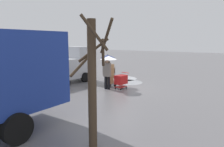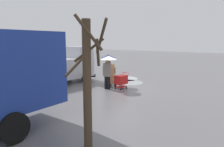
{
  "view_description": "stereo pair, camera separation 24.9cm",
  "coord_description": "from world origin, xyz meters",
  "views": [
    {
      "loc": [
        -7.22,
        11.29,
        3.07
      ],
      "look_at": [
        -0.02,
        0.82,
        1.05
      ],
      "focal_mm": 33.49,
      "sensor_mm": 36.0,
      "label": 1
    },
    {
      "loc": [
        -7.42,
        11.14,
        3.07
      ],
      "look_at": [
        -0.02,
        0.82,
        1.05
      ],
      "focal_mm": 33.49,
      "sensor_mm": 36.0,
      "label": 2
    }
  ],
  "objects": [
    {
      "name": "hand_dolly_boxes",
      "position": [
        0.66,
        0.12,
        0.88
      ],
      "size": [
        0.61,
        0.77,
        1.52
      ],
      "color": "#515156",
      "rests_on": "ground"
    },
    {
      "name": "shopping_cart_vendor",
      "position": [
        -0.29,
        0.2,
        0.57
      ],
      "size": [
        0.65,
        0.88,
        1.02
      ],
      "color": "red",
      "rests_on": "ground"
    },
    {
      "name": "bare_tree_near",
      "position": [
        -3.59,
        6.95,
        1.97
      ],
      "size": [
        1.26,
        1.16,
        3.72
      ],
      "color": "#423323",
      "rests_on": "ground"
    },
    {
      "name": "slush_patch_near_cluster",
      "position": [
        0.37,
        -1.86,
        0.0
      ],
      "size": [
        2.11,
        2.11,
        0.01
      ],
      "primitive_type": "cylinder",
      "color": "#999BA0",
      "rests_on": "ground"
    },
    {
      "name": "cargo_van_parked_right",
      "position": [
        4.1,
        1.17,
        1.18
      ],
      "size": [
        2.28,
        5.38,
        2.6
      ],
      "color": "#B7BABF",
      "rests_on": "ground"
    },
    {
      "name": "ground_plane",
      "position": [
        0.0,
        0.0,
        0.0
      ],
      "size": [
        90.0,
        90.0,
        0.0
      ],
      "primitive_type": "plane",
      "color": "slate"
    },
    {
      "name": "pedestrian_pink_side",
      "position": [
        0.34,
        0.73,
        1.58
      ],
      "size": [
        1.04,
        1.04,
        2.15
      ],
      "color": "black",
      "rests_on": "ground"
    },
    {
      "name": "pedestrian_black_side",
      "position": [
        1.08,
        -0.26,
        1.58
      ],
      "size": [
        1.04,
        1.04,
        2.15
      ],
      "color": "black",
      "rests_on": "ground"
    },
    {
      "name": "slush_patch_under_van",
      "position": [
        1.66,
        -2.95,
        0.0
      ],
      "size": [
        2.51,
        2.51,
        0.01
      ],
      "primitive_type": "cylinder",
      "color": "#ADAFB5",
      "rests_on": "ground"
    }
  ]
}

